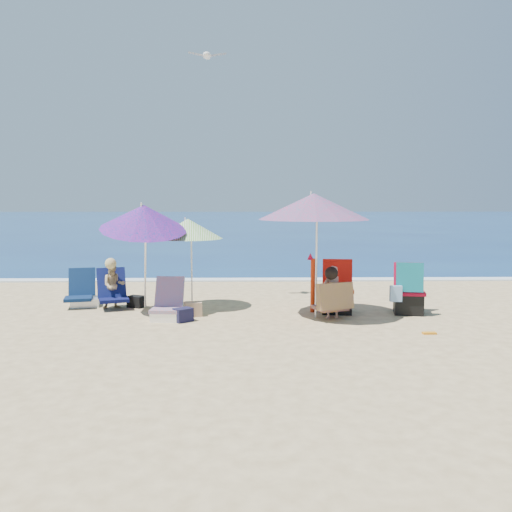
{
  "coord_description": "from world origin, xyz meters",
  "views": [
    {
      "loc": [
        -0.5,
        -9.34,
        2.19
      ],
      "look_at": [
        -0.3,
        1.0,
        1.1
      ],
      "focal_mm": 37.84,
      "sensor_mm": 36.0,
      "label": 1
    }
  ],
  "objects_px": {
    "furled_umbrella": "(312,280)",
    "camp_chair_right": "(408,295)",
    "chair_rainbow": "(168,308)",
    "camp_chair_left": "(337,297)",
    "umbrella_striped": "(188,229)",
    "person_left": "(113,285)",
    "seagull": "(207,56)",
    "umbrella_turquoise": "(314,207)",
    "chair_navy": "(83,296)",
    "person_center": "(333,293)",
    "umbrella_blue": "(144,217)"
  },
  "relations": [
    {
      "from": "seagull",
      "to": "chair_navy",
      "type": "bearing_deg",
      "value": -165.95
    },
    {
      "from": "furled_umbrella",
      "to": "camp_chair_right",
      "type": "height_order",
      "value": "furled_umbrella"
    },
    {
      "from": "camp_chair_right",
      "to": "person_center",
      "type": "relative_size",
      "value": 1.03
    },
    {
      "from": "chair_navy",
      "to": "person_center",
      "type": "xyz_separation_m",
      "value": [
        4.94,
        -1.33,
        0.28
      ]
    },
    {
      "from": "umbrella_striped",
      "to": "camp_chair_left",
      "type": "relative_size",
      "value": 1.81
    },
    {
      "from": "umbrella_turquoise",
      "to": "chair_navy",
      "type": "bearing_deg",
      "value": 166.49
    },
    {
      "from": "person_center",
      "to": "person_left",
      "type": "relative_size",
      "value": 0.95
    },
    {
      "from": "umbrella_striped",
      "to": "chair_navy",
      "type": "relative_size",
      "value": 2.13
    },
    {
      "from": "umbrella_blue",
      "to": "person_left",
      "type": "height_order",
      "value": "umbrella_blue"
    },
    {
      "from": "umbrella_turquoise",
      "to": "camp_chair_right",
      "type": "distance_m",
      "value": 2.52
    },
    {
      "from": "umbrella_turquoise",
      "to": "umbrella_striped",
      "type": "distance_m",
      "value": 2.6
    },
    {
      "from": "umbrella_striped",
      "to": "camp_chair_right",
      "type": "bearing_deg",
      "value": -8.95
    },
    {
      "from": "umbrella_striped",
      "to": "person_center",
      "type": "distance_m",
      "value": 3.15
    },
    {
      "from": "furled_umbrella",
      "to": "seagull",
      "type": "height_order",
      "value": "seagull"
    },
    {
      "from": "umbrella_striped",
      "to": "furled_umbrella",
      "type": "relative_size",
      "value": 1.58
    },
    {
      "from": "camp_chair_left",
      "to": "person_left",
      "type": "height_order",
      "value": "person_left"
    },
    {
      "from": "umbrella_striped",
      "to": "chair_navy",
      "type": "bearing_deg",
      "value": 174.02
    },
    {
      "from": "camp_chair_left",
      "to": "camp_chair_right",
      "type": "height_order",
      "value": "same"
    },
    {
      "from": "umbrella_striped",
      "to": "furled_umbrella",
      "type": "distance_m",
      "value": 2.66
    },
    {
      "from": "umbrella_blue",
      "to": "umbrella_turquoise",
      "type": "bearing_deg",
      "value": -6.66
    },
    {
      "from": "furled_umbrella",
      "to": "chair_navy",
      "type": "bearing_deg",
      "value": 171.71
    },
    {
      "from": "person_left",
      "to": "seagull",
      "type": "relative_size",
      "value": 1.29
    },
    {
      "from": "chair_navy",
      "to": "person_center",
      "type": "height_order",
      "value": "person_center"
    },
    {
      "from": "chair_rainbow",
      "to": "camp_chair_left",
      "type": "bearing_deg",
      "value": 9.7
    },
    {
      "from": "camp_chair_left",
      "to": "camp_chair_right",
      "type": "relative_size",
      "value": 1.0
    },
    {
      "from": "umbrella_turquoise",
      "to": "furled_umbrella",
      "type": "bearing_deg",
      "value": 84.54
    },
    {
      "from": "furled_umbrella",
      "to": "chair_rainbow",
      "type": "xyz_separation_m",
      "value": [
        -2.72,
        -0.59,
        -0.44
      ]
    },
    {
      "from": "umbrella_blue",
      "to": "person_center",
      "type": "xyz_separation_m",
      "value": [
        3.52,
        -0.59,
        -1.37
      ]
    },
    {
      "from": "chair_rainbow",
      "to": "camp_chair_left",
      "type": "xyz_separation_m",
      "value": [
        3.2,
        0.55,
        0.1
      ]
    },
    {
      "from": "umbrella_striped",
      "to": "furled_umbrella",
      "type": "xyz_separation_m",
      "value": [
        2.44,
        -0.45,
        -0.97
      ]
    },
    {
      "from": "person_center",
      "to": "chair_navy",
      "type": "bearing_deg",
      "value": 164.94
    },
    {
      "from": "umbrella_striped",
      "to": "person_left",
      "type": "bearing_deg",
      "value": -179.8
    },
    {
      "from": "umbrella_blue",
      "to": "furled_umbrella",
      "type": "relative_size",
      "value": 1.95
    },
    {
      "from": "umbrella_blue",
      "to": "furled_umbrella",
      "type": "bearing_deg",
      "value": 1.02
    },
    {
      "from": "umbrella_turquoise",
      "to": "chair_navy",
      "type": "distance_m",
      "value": 5.08
    },
    {
      "from": "umbrella_turquoise",
      "to": "person_center",
      "type": "xyz_separation_m",
      "value": [
        0.33,
        -0.22,
        -1.58
      ]
    },
    {
      "from": "person_center",
      "to": "seagull",
      "type": "height_order",
      "value": "seagull"
    },
    {
      "from": "umbrella_turquoise",
      "to": "seagull",
      "type": "height_order",
      "value": "seagull"
    },
    {
      "from": "seagull",
      "to": "camp_chair_right",
      "type": "bearing_deg",
      "value": -21.49
    },
    {
      "from": "chair_navy",
      "to": "person_left",
      "type": "xyz_separation_m",
      "value": [
        0.68,
        -0.24,
        0.27
      ]
    },
    {
      "from": "chair_navy",
      "to": "chair_rainbow",
      "type": "relative_size",
      "value": 1.14
    },
    {
      "from": "furled_umbrella",
      "to": "person_left",
      "type": "relative_size",
      "value": 1.12
    },
    {
      "from": "person_center",
      "to": "seagull",
      "type": "relative_size",
      "value": 1.23
    },
    {
      "from": "umbrella_striped",
      "to": "umbrella_blue",
      "type": "relative_size",
      "value": 0.81
    },
    {
      "from": "umbrella_turquoise",
      "to": "umbrella_blue",
      "type": "distance_m",
      "value": 3.21
    },
    {
      "from": "umbrella_blue",
      "to": "chair_rainbow",
      "type": "distance_m",
      "value": 1.81
    },
    {
      "from": "umbrella_striped",
      "to": "chair_rainbow",
      "type": "height_order",
      "value": "umbrella_striped"
    },
    {
      "from": "camp_chair_left",
      "to": "person_left",
      "type": "bearing_deg",
      "value": 173.79
    },
    {
      "from": "camp_chair_right",
      "to": "umbrella_striped",
      "type": "bearing_deg",
      "value": 171.05
    },
    {
      "from": "umbrella_blue",
      "to": "camp_chair_right",
      "type": "distance_m",
      "value": 5.26
    }
  ]
}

